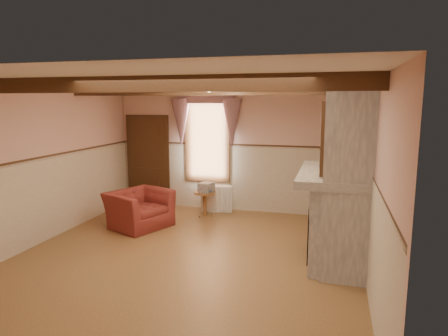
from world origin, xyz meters
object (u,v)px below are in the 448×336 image
(radiator, at_px, (217,199))
(bowl, at_px, (334,169))
(side_table, at_px, (205,204))
(oil_lamp, at_px, (335,157))
(mantel_clock, at_px, (335,158))
(armchair, at_px, (139,209))

(radiator, bearing_deg, bowl, -51.84)
(side_table, xyz_separation_m, oil_lamp, (2.69, -1.16, 1.29))
(bowl, xyz_separation_m, mantel_clock, (0.00, 0.87, 0.06))
(armchair, bearing_deg, bowl, -77.64)
(side_table, bearing_deg, oil_lamp, -23.39)
(side_table, xyz_separation_m, radiator, (0.15, 0.42, 0.02))
(bowl, xyz_separation_m, oil_lamp, (0.00, 0.61, 0.10))
(radiator, relative_size, mantel_clock, 2.92)
(bowl, bearing_deg, side_table, 146.62)
(armchair, distance_m, radiator, 1.90)
(side_table, bearing_deg, bowl, -33.38)
(armchair, relative_size, side_table, 2.04)
(oil_lamp, bearing_deg, armchair, 178.51)
(bowl, relative_size, mantel_clock, 1.30)
(side_table, xyz_separation_m, bowl, (2.69, -1.77, 1.18))
(bowl, height_order, mantel_clock, mantel_clock)
(mantel_clock, relative_size, oil_lamp, 0.86)
(bowl, distance_m, oil_lamp, 0.62)
(side_table, height_order, radiator, radiator)
(oil_lamp, bearing_deg, mantel_clock, 90.00)
(radiator, height_order, bowl, bowl)
(mantel_clock, height_order, oil_lamp, oil_lamp)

